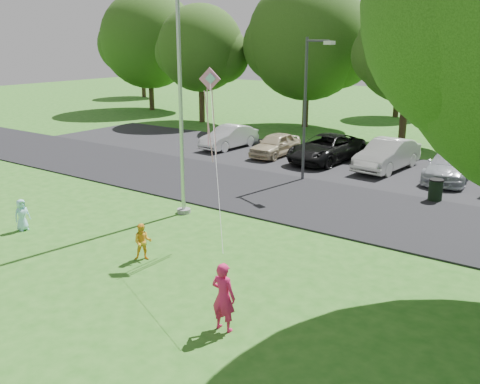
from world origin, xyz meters
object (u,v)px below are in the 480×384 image
Objects in this scene: flagpole at (180,100)px; child_yellow at (143,242)px; kite at (210,95)px; child_blue at (22,215)px; street_lamp at (309,97)px; woman at (223,297)px; trash_can at (436,190)px.

flagpole reaches higher than child_yellow.
kite is at bearing -32.95° from flagpole.
street_lamp is at bearing -17.50° from child_blue.
child_yellow is at bearing -63.93° from street_lamp.
woman reaches higher than child_blue.
flagpole is at bearing -135.98° from trash_can.
street_lamp is at bearing 77.48° from flagpole.
kite is at bearing -52.42° from woman.
woman is at bearing -45.37° from street_lamp.
child_blue is 0.25× the size of kite.
street_lamp is 5.69× the size of child_yellow.
street_lamp is at bearing 80.23° from kite.
trash_can is at bearing 23.66° from child_yellow.
woman is 1.48× the size of child_blue.
woman is at bearing -94.26° from trash_can.
child_blue is (-10.34, -11.45, 0.08)m from trash_can.
woman is (4.73, -12.35, -2.99)m from street_lamp.
child_blue is (-5.12, -0.59, -0.01)m from child_yellow.
woman is 4.63m from child_yellow.
child_blue is (-9.40, 1.15, -0.26)m from woman.
trash_can is 10.60m from kite.
street_lamp is 12.56m from child_blue.
flagpole is 9.03× the size of child_yellow.
flagpole is 5.70m from child_yellow.
street_lamp is at bearing 51.73° from child_yellow.
child_yellow is (0.44, -10.61, -3.23)m from street_lamp.
child_blue is at bearing -132.07° from trash_can.
street_lamp is (1.48, 6.65, -0.38)m from flagpole.
flagpole reaches higher than street_lamp.
kite is (1.31, -8.46, 0.86)m from street_lamp.
woman is at bearing -91.83° from child_blue.
flagpole is 9.07m from woman.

